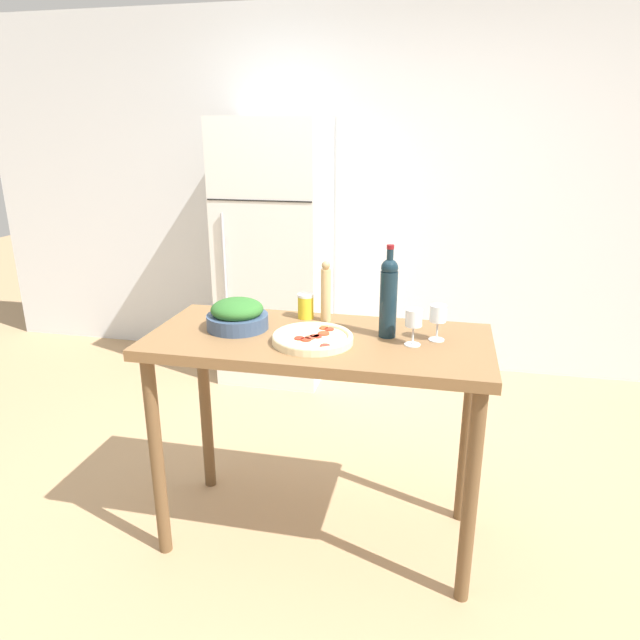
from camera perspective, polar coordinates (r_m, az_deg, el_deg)
name	(u,v)px	position (r m, az deg, el deg)	size (l,w,h in m)	color
ground_plane	(319,533)	(2.78, -0.15, -20.48)	(14.00, 14.00, 0.00)	tan
wall_back	(382,195)	(4.30, 6.17, 12.36)	(6.40, 0.06, 2.60)	silver
refrigerator	(275,252)	(4.12, -4.49, 6.75)	(0.71, 0.70, 1.83)	silver
prep_counter	(318,366)	(2.35, -0.16, -4.66)	(1.38, 0.62, 0.95)	brown
wine_bottle	(389,296)	(2.27, 6.87, 2.41)	(0.07, 0.07, 0.37)	#142833
wine_glass_near	(414,320)	(2.21, 9.35, 0.00)	(0.06, 0.06, 0.14)	silver
wine_glass_far	(438,316)	(2.28, 11.72, 0.43)	(0.06, 0.06, 0.14)	silver
pepper_mill	(326,292)	(2.46, 0.58, 2.80)	(0.04, 0.04, 0.27)	tan
salad_bowl	(237,315)	(2.40, -8.27, 0.48)	(0.26, 0.26, 0.13)	#384C6B
homemade_pizza	(313,338)	(2.23, -0.74, -1.82)	(0.32, 0.32, 0.04)	beige
salt_canister	(306,306)	(2.51, -1.43, 1.41)	(0.07, 0.07, 0.11)	yellow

